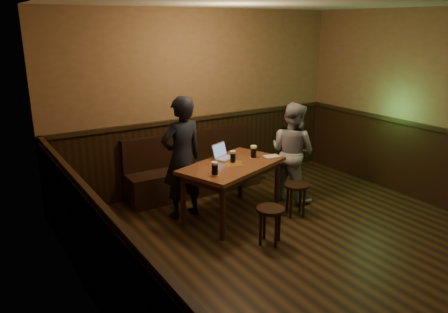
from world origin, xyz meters
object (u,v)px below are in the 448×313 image
at_px(stool_right, 296,190).
at_px(person_suit, 182,158).
at_px(pint_right, 254,152).
at_px(stool_left, 270,215).
at_px(laptop, 223,155).
at_px(person_grey, 292,152).
at_px(pint_left, 215,168).
at_px(bench, 194,173).
at_px(pint_mid, 233,157).
at_px(pub_table, 232,171).

height_order(stool_right, person_suit, person_suit).
height_order(pint_right, person_suit, person_suit).
xyz_separation_m(stool_left, laptop, (0.06, 1.17, 0.45)).
bearing_deg(person_grey, pint_left, 87.42).
distance_m(stool_right, pint_right, 0.80).
height_order(bench, pint_right, bench).
xyz_separation_m(pint_mid, laptop, (-0.02, 0.23, -0.03)).
bearing_deg(stool_right, laptop, 136.32).
height_order(stool_right, pint_left, pint_left).
bearing_deg(person_grey, pub_table, 78.59).
distance_m(bench, pint_left, 1.53).
relative_size(pub_table, pint_mid, 9.86).
relative_size(bench, pint_mid, 13.35).
distance_m(pint_left, person_grey, 1.58).
distance_m(pint_right, person_grey, 0.72).
xyz_separation_m(pint_right, laptop, (-0.38, 0.21, -0.03)).
distance_m(bench, person_grey, 1.58).
bearing_deg(pub_table, laptop, 66.88).
relative_size(bench, stool_right, 4.79).
relative_size(stool_right, laptop, 1.24).
distance_m(pint_left, person_suit, 0.66).
xyz_separation_m(stool_right, person_grey, (0.34, 0.50, 0.38)).
bearing_deg(stool_left, laptop, 87.02).
xyz_separation_m(bench, stool_left, (-0.04, -2.00, 0.06)).
xyz_separation_m(pint_left, pint_mid, (0.47, 0.31, -0.00)).
height_order(pint_left, person_grey, person_grey).
bearing_deg(pub_table, bench, 70.40).
height_order(bench, stool_left, bench).
bearing_deg(pint_mid, stool_left, -94.75).
bearing_deg(bench, laptop, -88.84).
relative_size(stool_left, pint_left, 2.71).
distance_m(stool_left, person_grey, 1.54).
bearing_deg(stool_right, person_suit, 148.14).
bearing_deg(bench, pint_mid, -88.17).
height_order(person_suit, person_grey, person_suit).
bearing_deg(pub_table, stool_right, -49.58).
bearing_deg(pint_right, laptop, 151.69).
bearing_deg(pint_left, pint_right, 21.85).
distance_m(stool_left, pint_mid, 1.06).
bearing_deg(stool_right, bench, 116.39).
distance_m(bench, stool_left, 2.00).
xyz_separation_m(bench, pint_mid, (0.03, -1.06, 0.54)).
height_order(pint_mid, person_grey, person_grey).
bearing_deg(pint_mid, pint_right, 4.05).
distance_m(bench, pub_table, 1.16).
bearing_deg(laptop, pint_left, -153.75).
xyz_separation_m(stool_right, pint_left, (-1.20, 0.17, 0.49)).
bearing_deg(pint_mid, stool_right, -33.48).
relative_size(pint_mid, pint_right, 0.93).
height_order(pub_table, stool_left, pub_table).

